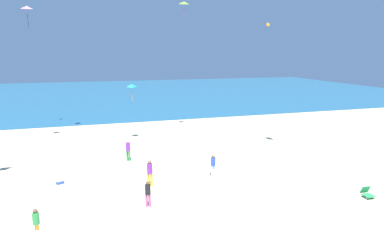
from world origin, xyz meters
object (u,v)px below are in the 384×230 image
person_2 (150,171)px  kite_orange (268,25)px  person_0 (148,192)px  kite_teal (132,86)px  beach_chair_far_left (367,193)px  kite_lime (184,3)px  cooler_box (60,182)px  person_5 (213,164)px  person_6 (36,222)px  person_4 (128,149)px  kite_pink (27,8)px

person_2 → kite_orange: size_ratio=1.39×
person_0 → kite_teal: kite_teal is taller
beach_chair_far_left → person_0: size_ratio=0.47×
kite_lime → kite_orange: bearing=16.6°
person_0 → cooler_box: bearing=-125.2°
person_5 → person_6: bearing=-77.3°
person_4 → kite_teal: kite_teal is taller
beach_chair_far_left → cooler_box: beach_chair_far_left is taller
person_2 → beach_chair_far_left: bearing=76.6°
beach_chair_far_left → kite_teal: size_ratio=0.43×
kite_orange → person_6: bearing=-138.0°
person_6 → kite_orange: (22.43, 20.21, 10.74)m
cooler_box → kite_orange: size_ratio=0.45×
person_4 → kite_pink: bearing=80.7°
person_0 → person_6: (-5.19, -1.55, -0.02)m
cooler_box → person_4: 5.61m
cooler_box → person_6: person_6 is taller
person_5 → person_6: 11.00m
beach_chair_far_left → person_2: 12.90m
kite_lime → kite_pink: (-13.91, -1.03, -1.12)m
person_4 → person_0: bearing=-144.4°
beach_chair_far_left → kite_pink: kite_pink is taller
cooler_box → person_0: bearing=-42.2°
beach_chair_far_left → kite_lime: size_ratio=0.49×
kite_orange → cooler_box: bearing=-147.7°
person_0 → kite_pink: kite_pink is taller
person_0 → person_4: person_4 is taller
kite_teal → kite_lime: kite_lime is taller
kite_lime → kite_teal: bearing=-160.1°
person_5 → kite_lime: kite_lime is taller
cooler_box → kite_lime: size_ratio=0.38×
kite_orange → kite_teal: bearing=-162.3°
person_5 → beach_chair_far_left: bearing=42.9°
kite_orange → person_2: bearing=-136.3°
kite_orange → kite_pink: 25.54m
person_0 → kite_pink: size_ratio=0.83×
person_4 → kite_pink: kite_pink is taller
person_0 → kite_orange: 27.57m
beach_chair_far_left → cooler_box: size_ratio=1.27×
cooler_box → kite_pink: (-2.89, 9.72, 11.86)m
person_6 → kite_teal: (5.65, 14.85, 4.46)m
beach_chair_far_left → kite_orange: (4.87, 20.96, 11.30)m
person_2 → kite_teal: size_ratio=1.06×
kite_orange → kite_lime: 11.83m
cooler_box → kite_pink: kite_pink is taller
kite_orange → kite_lime: bearing=-163.4°
person_5 → kite_orange: bearing=129.7°
kite_lime → person_0: bearing=-111.4°
kite_teal → kite_pink: 10.77m
beach_chair_far_left → cooler_box: 18.70m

